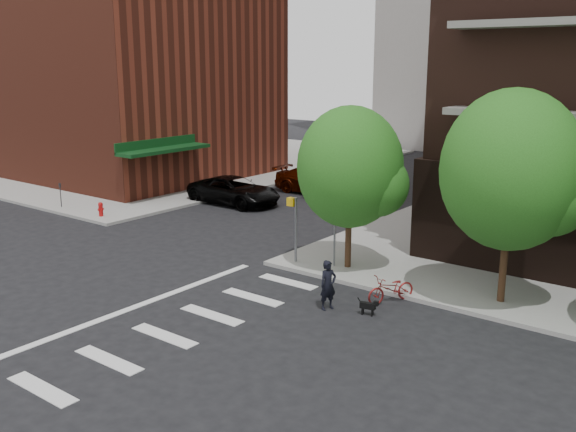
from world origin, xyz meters
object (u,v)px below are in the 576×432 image
scooter (391,289)px  parked_car_silver (363,168)px  fire_hydrant (101,209)px  dog_walker (328,285)px  parked_car_maroon (316,181)px  parked_car_black (234,191)px

scooter → parked_car_silver: bearing=148.4°
fire_hydrant → dog_walker: (16.14, -3.09, 0.27)m
parked_car_maroon → scooter: size_ratio=2.94×
fire_hydrant → parked_car_silver: parked_car_silver is taller
parked_car_silver → dog_walker: parked_car_silver is taller
fire_hydrant → parked_car_maroon: (5.00, 12.10, 0.23)m
fire_hydrant → parked_car_black: parked_car_black is taller
fire_hydrant → parked_car_black: bearing=66.0°
fire_hydrant → parked_car_silver: (4.83, 17.84, 0.28)m
parked_car_silver → dog_walker: size_ratio=3.07×
scooter → fire_hydrant: bearing=-159.4°
parked_car_black → dog_walker: 16.42m
parked_car_maroon → dog_walker: bearing=-147.5°
fire_hydrant → parked_car_black: size_ratio=0.13×
parked_car_maroon → scooter: parked_car_maroon is taller
fire_hydrant → parked_car_black: 7.46m
parked_car_silver → parked_car_black: bearing=170.9°
parked_car_black → dog_walker: dog_walker is taller
fire_hydrant → dog_walker: dog_walker is taller
fire_hydrant → dog_walker: bearing=-10.8°
scooter → dog_walker: size_ratio=1.11×
dog_walker → parked_car_silver: bearing=50.6°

